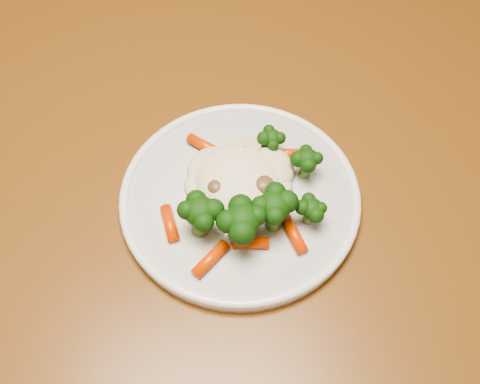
# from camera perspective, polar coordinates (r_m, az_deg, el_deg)

# --- Properties ---
(dining_table) EXTENTS (1.17, 0.80, 0.75)m
(dining_table) POSITION_cam_1_polar(r_m,az_deg,el_deg) (0.73, -6.88, -6.90)
(dining_table) COLOR brown
(dining_table) RESTS_ON ground
(plate) EXTENTS (0.25, 0.25, 0.01)m
(plate) POSITION_cam_1_polar(r_m,az_deg,el_deg) (0.64, 0.00, -0.67)
(plate) COLOR white
(plate) RESTS_ON dining_table
(meal) EXTENTS (0.18, 0.18, 0.05)m
(meal) POSITION_cam_1_polar(r_m,az_deg,el_deg) (0.61, 0.63, 0.02)
(meal) COLOR #F1E3C0
(meal) RESTS_ON plate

